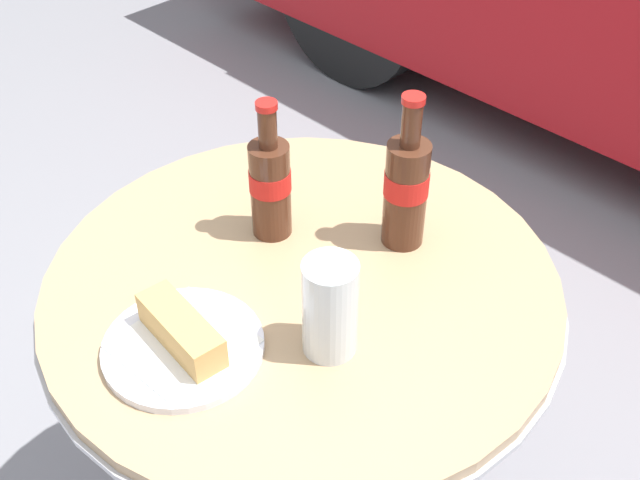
% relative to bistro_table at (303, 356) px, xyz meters
% --- Properties ---
extents(bistro_table, '(0.76, 0.76, 0.76)m').
position_rel_bistro_table_xyz_m(bistro_table, '(0.00, 0.00, 0.00)').
color(bistro_table, '#B7B7BC').
rests_on(bistro_table, ground_plane).
extents(cola_bottle_left, '(0.06, 0.06, 0.23)m').
position_rel_bistro_table_xyz_m(cola_bottle_left, '(-0.11, 0.04, 0.26)').
color(cola_bottle_left, '#4C2819').
rests_on(cola_bottle_left, bistro_table).
extents(cola_bottle_right, '(0.07, 0.07, 0.25)m').
position_rel_bistro_table_xyz_m(cola_bottle_right, '(0.04, 0.17, 0.27)').
color(cola_bottle_right, '#4C2819').
rests_on(cola_bottle_right, bistro_table).
extents(drinking_glass, '(0.07, 0.07, 0.14)m').
position_rel_bistro_table_xyz_m(drinking_glass, '(0.12, -0.07, 0.23)').
color(drinking_glass, '#C68923').
rests_on(drinking_glass, bistro_table).
extents(lunch_plate_near, '(0.21, 0.21, 0.06)m').
position_rel_bistro_table_xyz_m(lunch_plate_near, '(-0.01, -0.21, 0.18)').
color(lunch_plate_near, white).
rests_on(lunch_plate_near, bistro_table).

